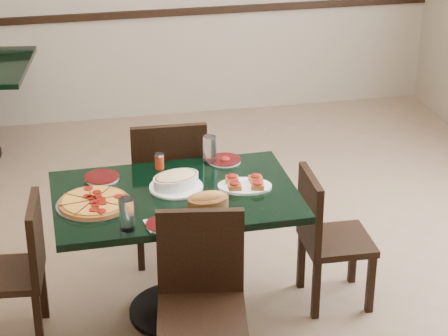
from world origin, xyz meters
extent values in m
plane|color=brown|center=(0.00, 0.00, 0.00)|extent=(5.50, 5.50, 0.00)
cube|color=black|center=(0.00, 2.73, 0.90)|extent=(5.00, 0.03, 0.06)
cube|color=black|center=(-0.16, -0.22, 0.73)|extent=(1.29, 0.84, 0.04)
cylinder|color=black|center=(-0.16, -0.22, 0.35)|extent=(0.11, 0.11, 0.71)
cylinder|color=black|center=(-0.16, -0.22, 0.01)|extent=(0.55, 0.55, 0.03)
cube|color=black|center=(-0.11, 0.46, 0.45)|extent=(0.45, 0.45, 0.04)
cube|color=black|center=(-0.12, 0.26, 0.70)|extent=(0.44, 0.05, 0.47)
cube|color=black|center=(0.08, 0.64, 0.21)|extent=(0.04, 0.04, 0.43)
cube|color=black|center=(0.07, 0.27, 0.21)|extent=(0.04, 0.04, 0.43)
cube|color=black|center=(-0.29, 0.65, 0.21)|extent=(0.04, 0.04, 0.43)
cube|color=black|center=(-0.30, 0.28, 0.21)|extent=(0.04, 0.04, 0.43)
cube|color=black|center=(-0.14, -0.89, 0.43)|extent=(0.48, 0.48, 0.04)
cube|color=black|center=(-0.11, -0.70, 0.67)|extent=(0.42, 0.11, 0.45)
cube|color=black|center=(-0.29, -0.68, 0.20)|extent=(0.05, 0.05, 0.41)
cube|color=black|center=(0.06, -0.74, 0.20)|extent=(0.05, 0.05, 0.41)
cube|color=black|center=(0.74, -0.26, 0.38)|extent=(0.38, 0.38, 0.04)
cube|color=black|center=(0.57, -0.26, 0.60)|extent=(0.05, 0.37, 0.40)
cube|color=black|center=(0.89, -0.42, 0.18)|extent=(0.04, 0.04, 0.36)
cube|color=black|center=(0.58, -0.41, 0.18)|extent=(0.04, 0.04, 0.36)
cube|color=black|center=(0.90, -0.11, 0.18)|extent=(0.04, 0.04, 0.36)
cube|color=black|center=(0.58, -0.10, 0.18)|extent=(0.04, 0.04, 0.36)
cube|color=black|center=(-1.05, -0.25, 0.38)|extent=(0.40, 0.40, 0.04)
cube|color=black|center=(-0.89, -0.26, 0.59)|extent=(0.08, 0.37, 0.40)
cube|color=black|center=(-0.88, -0.11, 0.18)|extent=(0.04, 0.04, 0.36)
cube|color=black|center=(-0.91, -0.42, 0.18)|extent=(0.04, 0.04, 0.36)
cylinder|color=silver|center=(-0.58, -0.27, 0.76)|extent=(0.39, 0.39, 0.01)
cylinder|color=#954B20|center=(-0.58, -0.27, 0.77)|extent=(0.36, 0.36, 0.02)
cylinder|color=orange|center=(-0.58, -0.27, 0.78)|extent=(0.32, 0.32, 0.01)
cylinder|color=white|center=(-0.14, -0.16, 0.76)|extent=(0.29, 0.29, 0.01)
ellipsoid|color=beige|center=(-0.14, -0.16, 0.82)|extent=(0.27, 0.22, 0.04)
ellipsoid|color=#B96B33|center=(-0.02, -0.41, 0.81)|extent=(0.19, 0.11, 0.08)
cylinder|color=white|center=(-0.27, -0.55, 0.76)|extent=(0.17, 0.17, 0.01)
cylinder|color=#310304|center=(-0.27, -0.55, 0.76)|extent=(0.17, 0.17, 0.00)
cylinder|color=white|center=(0.18, 0.11, 0.76)|extent=(0.18, 0.18, 0.01)
cylinder|color=#310304|center=(0.18, 0.11, 0.76)|extent=(0.18, 0.18, 0.00)
ellipsoid|color=#A70810|center=(0.18, 0.11, 0.77)|extent=(0.06, 0.06, 0.03)
cylinder|color=white|center=(-0.52, 0.03, 0.76)|extent=(0.19, 0.19, 0.01)
cylinder|color=#310304|center=(-0.52, 0.03, 0.76)|extent=(0.19, 0.19, 0.00)
cube|color=white|center=(-0.28, -0.54, 0.75)|extent=(0.15, 0.15, 0.00)
cube|color=silver|center=(-0.26, -0.54, 0.76)|extent=(0.03, 0.13, 0.00)
cylinder|color=silver|center=(0.09, 0.11, 0.83)|extent=(0.07, 0.07, 0.16)
cylinder|color=silver|center=(-0.44, -0.55, 0.83)|extent=(0.08, 0.08, 0.16)
cylinder|color=#B93713|center=(-0.19, 0.10, 0.79)|extent=(0.05, 0.05, 0.08)
cylinder|color=silver|center=(-0.19, 0.10, 0.83)|extent=(0.05, 0.05, 0.01)
camera|label=1|loc=(-0.73, -4.25, 2.82)|focal=70.00mm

